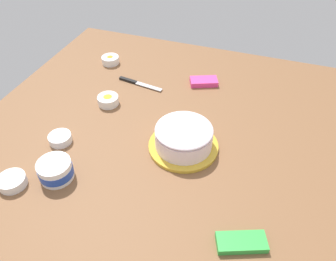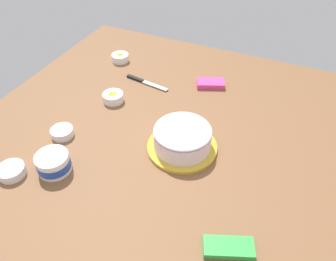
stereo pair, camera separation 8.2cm
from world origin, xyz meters
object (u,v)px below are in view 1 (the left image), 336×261
object	(u,v)px
frosting_tub	(55,170)
candy_box_lower	(241,242)
frosted_cake	(184,138)
sprinkle_bowl_orange	(110,60)
candy_box_upper	(204,82)
spreading_knife	(136,83)
sprinkle_bowl_pink	(60,138)
sprinkle_bowl_rainbow	(12,181)
sprinkle_bowl_yellow	(108,100)

from	to	relation	value
frosting_tub	candy_box_lower	xyz separation A→B (m)	(-0.67, 0.04, -0.03)
frosted_cake	candy_box_lower	world-z (taller)	frosted_cake
sprinkle_bowl_orange	frosted_cake	bearing A→B (deg)	139.20
sprinkle_bowl_orange	candy_box_upper	size ratio (longest dim) A/B	0.69
frosted_cake	spreading_knife	distance (m)	0.49
spreading_knife	candy_box_lower	distance (m)	0.93
frosted_cake	sprinkle_bowl_pink	xyz separation A→B (m)	(0.47, 0.13, -0.03)
frosted_cake	spreading_knife	bearing A→B (deg)	-44.76
candy_box_upper	sprinkle_bowl_rainbow	bearing A→B (deg)	37.79
sprinkle_bowl_orange	frosting_tub	bearing A→B (deg)	102.82
spreading_knife	sprinkle_bowl_pink	distance (m)	0.49
frosting_tub	candy_box_upper	world-z (taller)	frosting_tub
candy_box_upper	sprinkle_bowl_orange	bearing A→B (deg)	-25.41
sprinkle_bowl_rainbow	sprinkle_bowl_yellow	world-z (taller)	sprinkle_bowl_yellow
frosting_tub	sprinkle_bowl_orange	xyz separation A→B (m)	(0.18, -0.77, -0.02)
sprinkle_bowl_yellow	frosted_cake	bearing A→B (deg)	158.98
sprinkle_bowl_yellow	sprinkle_bowl_rainbow	bearing A→B (deg)	78.94
sprinkle_bowl_pink	sprinkle_bowl_orange	bearing A→B (deg)	-82.05
sprinkle_bowl_yellow	spreading_knife	bearing A→B (deg)	-106.23
spreading_knife	candy_box_upper	distance (m)	0.33
spreading_knife	sprinkle_bowl_orange	xyz separation A→B (m)	(0.21, -0.13, 0.02)
spreading_knife	candy_box_upper	xyz separation A→B (m)	(-0.31, -0.11, 0.01)
spreading_knife	sprinkle_bowl_pink	world-z (taller)	sprinkle_bowl_pink
frosted_cake	candy_box_lower	size ratio (longest dim) A/B	1.83
sprinkle_bowl_pink	frosted_cake	bearing A→B (deg)	-164.60
sprinkle_bowl_rainbow	spreading_knife	bearing A→B (deg)	-102.45
sprinkle_bowl_pink	sprinkle_bowl_orange	world-z (taller)	sprinkle_bowl_orange
sprinkle_bowl_rainbow	sprinkle_bowl_pink	xyz separation A→B (m)	(-0.04, -0.24, -0.00)
sprinkle_bowl_rainbow	sprinkle_bowl_pink	size ratio (longest dim) A/B	1.08
frosted_cake	candy_box_lower	distance (m)	0.44
frosting_tub	candy_box_upper	distance (m)	0.82
frosted_cake	sprinkle_bowl_orange	distance (m)	0.74
frosted_cake	candy_box_upper	world-z (taller)	frosted_cake
sprinkle_bowl_yellow	candy_box_upper	bearing A→B (deg)	-140.85
spreading_knife	candy_box_upper	world-z (taller)	candy_box_upper
sprinkle_bowl_pink	candy_box_lower	size ratio (longest dim) A/B	0.61
sprinkle_bowl_pink	sprinkle_bowl_yellow	bearing A→B (deg)	-103.25
frosted_cake	frosting_tub	bearing A→B (deg)	37.43
sprinkle_bowl_rainbow	candy_box_lower	size ratio (longest dim) A/B	0.66
sprinkle_bowl_rainbow	sprinkle_bowl_pink	world-z (taller)	sprinkle_bowl_rainbow
sprinkle_bowl_orange	sprinkle_bowl_pink	bearing A→B (deg)	97.95
sprinkle_bowl_pink	candy_box_lower	world-z (taller)	sprinkle_bowl_pink
sprinkle_bowl_yellow	candy_box_upper	xyz separation A→B (m)	(-0.37, -0.30, -0.01)
sprinkle_bowl_rainbow	sprinkle_bowl_yellow	distance (m)	0.54
candy_box_lower	candy_box_upper	size ratio (longest dim) A/B	1.13
sprinkle_bowl_yellow	frosting_tub	bearing A→B (deg)	92.98
frosted_cake	sprinkle_bowl_yellow	size ratio (longest dim) A/B	2.90
sprinkle_bowl_pink	sprinkle_bowl_yellow	size ratio (longest dim) A/B	0.96
sprinkle_bowl_pink	sprinkle_bowl_orange	distance (m)	0.62
frosted_cake	frosting_tub	distance (m)	0.48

